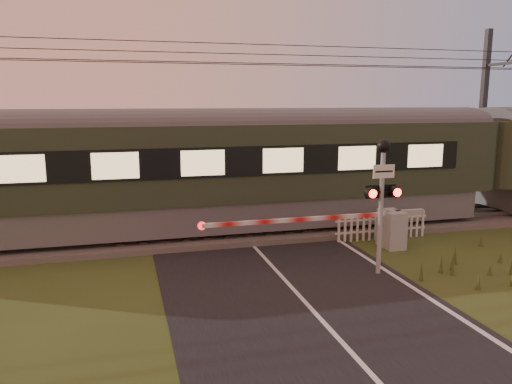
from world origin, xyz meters
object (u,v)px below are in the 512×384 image
object	(u,v)px
boom_gate	(382,227)
picket_fence	(382,226)
train	(475,160)
crossing_signal	(382,183)
catenary_mast	(483,115)

from	to	relation	value
boom_gate	picket_fence	xyz separation A→B (m)	(0.46, 0.84, -0.20)
boom_gate	picket_fence	size ratio (longest dim) A/B	2.17
train	crossing_signal	xyz separation A→B (m)	(-6.50, -4.76, 0.18)
boom_gate	crossing_signal	world-z (taller)	crossing_signal
crossing_signal	picket_fence	world-z (taller)	crossing_signal
catenary_mast	crossing_signal	bearing A→B (deg)	-140.66
crossing_signal	picket_fence	size ratio (longest dim) A/B	1.08
train	boom_gate	distance (m)	6.15
crossing_signal	picket_fence	bearing A→B (deg)	59.70
catenary_mast	boom_gate	bearing A→B (deg)	-145.83
boom_gate	picket_fence	distance (m)	0.98
crossing_signal	catenary_mast	bearing A→B (deg)	39.34
boom_gate	catenary_mast	xyz separation A→B (m)	(7.31, 4.97, 3.13)
train	catenary_mast	size ratio (longest dim) A/B	5.63
train	catenary_mast	distance (m)	3.40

